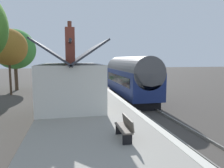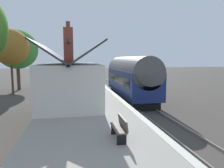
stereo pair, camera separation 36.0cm
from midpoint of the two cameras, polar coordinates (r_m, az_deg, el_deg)
name	(u,v)px [view 1 (the left image)]	position (r m, az deg, el deg)	size (l,w,h in m)	color
ground_plane	(131,107)	(18.08, 4.51, -6.23)	(160.00, 160.00, 0.00)	#423D38
platform	(84,103)	(17.31, -8.24, -5.27)	(32.00, 5.93, 0.94)	gray
platform_edge_coping	(117,96)	(17.60, 0.84, -3.42)	(32.00, 0.36, 0.02)	beige
rail_near	(148,105)	(18.57, 9.34, -5.72)	(52.00, 0.08, 0.14)	gray
rail_far	(133,106)	(18.11, 5.06, -5.98)	(52.00, 0.08, 0.14)	gray
train	(130,78)	(21.08, 4.43, 1.76)	(10.80, 2.73, 4.32)	black
station_building	(71,82)	(14.92, -11.87, 0.48)	(7.73, 4.17, 5.35)	silver
bench_mid_platform	(91,84)	(22.64, -6.23, 0.04)	(1.42, 0.50, 0.88)	brown
bench_by_lamp	(125,127)	(8.39, 2.29, -11.69)	(1.40, 0.44, 0.88)	brown
planter_corner_building	(84,79)	(28.44, -8.07, 1.40)	(0.62, 0.62, 0.91)	#9E5138
planter_bench_left	(95,79)	(28.65, -5.08, 1.44)	(0.62, 0.62, 0.86)	#9E5138
planter_edge_far	(86,82)	(25.34, -7.52, 0.46)	(0.51, 0.51, 0.75)	black
planter_bench_right	(95,84)	(23.79, -4.96, -0.03)	(0.71, 0.32, 0.64)	#9E5138
station_sign_board	(97,75)	(25.94, -4.51, 2.50)	(0.96, 0.06, 1.57)	black
tree_distant	(8,47)	(26.24, -26.74, 8.98)	(4.09, 4.02, 7.43)	#4C3828
tree_far_right	(15,49)	(30.11, -25.32, 8.55)	(4.85, 5.26, 7.89)	#4C3828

